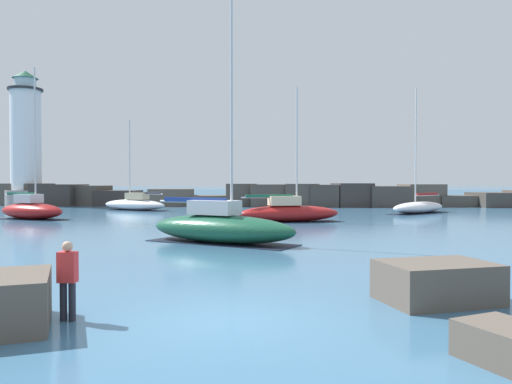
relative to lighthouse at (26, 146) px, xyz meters
name	(u,v)px	position (x,y,z in m)	size (l,w,h in m)	color
ground_plane	(223,319)	(30.00, -45.78, -6.89)	(600.00, 600.00, 0.00)	#3D6B8E
open_sea_beyond	(291,194)	(30.00, 60.72, -6.89)	(400.00, 116.00, 0.01)	#2D5B7F
breakwater_jetty	(279,196)	(29.50, 0.77, -5.79)	(67.80, 5.99, 2.60)	#4C443D
lighthouse	(26,146)	(0.00, 0.00, 0.00)	(4.57, 4.57, 15.66)	gray
foreground_rocks	(318,314)	(31.85, -46.97, -6.44)	(17.90, 7.58, 1.01)	#383330
sailboat_moored_0	(419,207)	(42.16, -10.89, -6.34)	(6.64, 6.97, 10.88)	white
sailboat_moored_1	(31,210)	(11.95, -20.47, -6.17)	(6.25, 4.21, 11.11)	maroon
sailboat_moored_2	(221,227)	(28.04, -33.41, -6.15)	(7.65, 5.10, 10.86)	#195138
sailboat_moored_3	(135,204)	(15.78, -8.56, -6.26)	(7.48, 4.68, 8.75)	white
sailboat_moored_5	(289,212)	(30.92, -21.29, -6.22)	(7.40, 4.03, 9.32)	maroon
person_on_rocks	(68,277)	(26.94, -46.15, -6.01)	(0.36, 0.22, 1.59)	#282833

